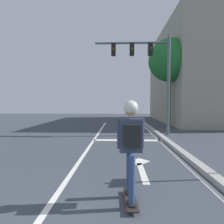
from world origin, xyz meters
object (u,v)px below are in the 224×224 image
(skateboard, at_px, (130,199))
(traffic_signal_mast, at_px, (147,64))
(skater, at_px, (131,137))
(roadside_tree, at_px, (170,61))

(skateboard, height_order, traffic_signal_mast, traffic_signal_mast)
(skater, xyz_separation_m, traffic_signal_mast, (1.34, 6.93, 2.71))
(skateboard, distance_m, roadside_tree, 12.02)
(traffic_signal_mast, bearing_deg, skater, -100.94)
(skateboard, bearing_deg, skater, -87.27)
(skater, distance_m, roadside_tree, 11.64)
(skater, relative_size, traffic_signal_mast, 0.32)
(skateboard, relative_size, traffic_signal_mast, 0.15)
(skater, height_order, traffic_signal_mast, traffic_signal_mast)
(skater, relative_size, roadside_tree, 0.27)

